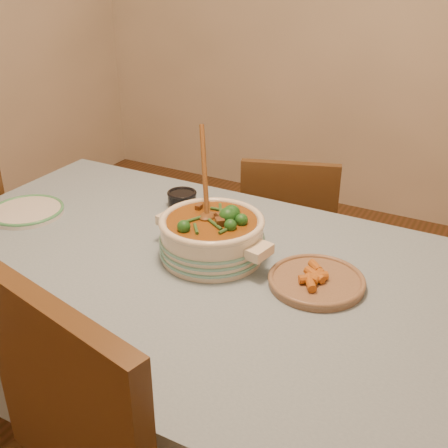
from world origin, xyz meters
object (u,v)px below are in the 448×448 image
condiment_bowl (182,198)px  chair_far (288,233)px  fried_plate (317,279)px  stew_casserole (212,233)px  dining_table (182,292)px  white_plate (27,211)px

condiment_bowl → chair_far: 0.63m
condiment_bowl → fried_plate: size_ratio=0.34×
stew_casserole → condiment_bowl: bearing=136.1°
dining_table → chair_far: bearing=90.5°
dining_table → fried_plate: size_ratio=5.49×
chair_far → condiment_bowl: bearing=49.2°
dining_table → fried_plate: (0.38, 0.09, 0.11)m
fried_plate → chair_far: size_ratio=0.37×
stew_casserole → chair_far: 0.84m
white_plate → chair_far: 1.07m
white_plate → chair_far: (0.63, 0.81, -0.30)m
dining_table → white_plate: size_ratio=5.48×
fried_plate → condiment_bowl: bearing=156.5°
dining_table → chair_far: size_ratio=2.04×
chair_far → stew_casserole: bearing=75.7°
dining_table → fried_plate: fried_plate is taller
condiment_bowl → dining_table: bearing=-58.3°
fried_plate → chair_far: 0.90m
stew_casserole → white_plate: 0.70m
dining_table → stew_casserole: size_ratio=4.34×
dining_table → fried_plate: 0.40m
stew_casserole → chair_far: stew_casserole is taller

